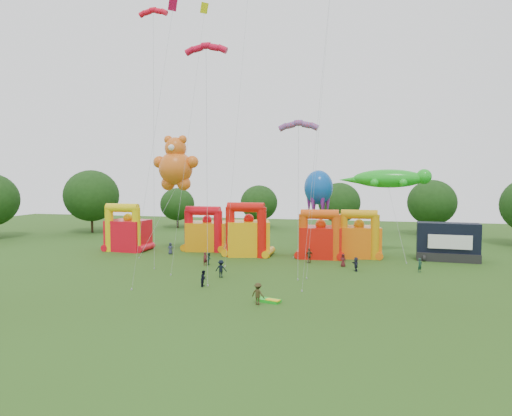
% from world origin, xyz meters
% --- Properties ---
extents(ground, '(160.00, 160.00, 0.00)m').
position_xyz_m(ground, '(0.00, 0.00, 0.00)').
color(ground, '#2A4B15').
rests_on(ground, ground).
extents(tree_ring, '(125.76, 127.88, 12.07)m').
position_xyz_m(tree_ring, '(-1.20, 0.63, 6.26)').
color(tree_ring, '#352314').
rests_on(tree_ring, ground).
extents(bouncy_castle_0, '(5.86, 4.88, 6.98)m').
position_xyz_m(bouncy_castle_0, '(-20.86, 26.26, 2.64)').
color(bouncy_castle_0, red).
rests_on(bouncy_castle_0, ground).
extents(bouncy_castle_1, '(6.41, 5.49, 6.58)m').
position_xyz_m(bouncy_castle_1, '(-9.66, 29.11, 2.48)').
color(bouncy_castle_1, orange).
rests_on(bouncy_castle_1, ground).
extents(bouncy_castle_2, '(6.55, 5.75, 7.37)m').
position_xyz_m(bouncy_castle_2, '(-2.60, 26.25, 2.78)').
color(bouncy_castle_2, '#EEA50C').
rests_on(bouncy_castle_2, ground).
extents(bouncy_castle_3, '(5.77, 4.75, 6.55)m').
position_xyz_m(bouncy_castle_3, '(7.20, 26.71, 2.48)').
color(bouncy_castle_3, red).
rests_on(bouncy_castle_3, ground).
extents(bouncy_castle_4, '(5.93, 5.09, 6.49)m').
position_xyz_m(bouncy_castle_4, '(12.20, 28.29, 2.46)').
color(bouncy_castle_4, orange).
rests_on(bouncy_castle_4, ground).
extents(stage_trailer, '(7.73, 3.36, 4.93)m').
position_xyz_m(stage_trailer, '(23.39, 28.37, 2.37)').
color(stage_trailer, black).
rests_on(stage_trailer, ground).
extents(teddy_bear_kite, '(6.96, 6.71, 16.58)m').
position_xyz_m(teddy_bear_kite, '(-13.55, 24.02, 8.46)').
color(teddy_bear_kite, orange).
rests_on(teddy_bear_kite, ground).
extents(gecko_kite, '(12.49, 8.98, 11.96)m').
position_xyz_m(gecko_kite, '(16.65, 29.86, 7.01)').
color(gecko_kite, green).
rests_on(gecko_kite, ground).
extents(octopus_kite, '(4.80, 8.65, 11.82)m').
position_xyz_m(octopus_kite, '(5.67, 30.38, 5.73)').
color(octopus_kite, '#0B4CAA').
rests_on(octopus_kite, ground).
extents(parafoil_kites, '(23.18, 13.33, 32.91)m').
position_xyz_m(parafoil_kites, '(-8.27, 15.91, 14.56)').
color(parafoil_kites, red).
rests_on(parafoil_kites, ground).
extents(diamond_kites, '(18.54, 19.42, 41.92)m').
position_xyz_m(diamond_kites, '(0.07, 14.92, 16.77)').
color(diamond_kites, '#C1093C').
rests_on(diamond_kites, ground).
extents(folded_kite_bundle, '(2.20, 1.54, 0.31)m').
position_xyz_m(folded_kite_bundle, '(4.86, 4.08, 0.14)').
color(folded_kite_bundle, green).
rests_on(folded_kite_bundle, ground).
extents(spectator_0, '(0.90, 0.70, 1.63)m').
position_xyz_m(spectator_0, '(-13.39, 24.64, 0.82)').
color(spectator_0, '#2A2E46').
rests_on(spectator_0, ground).
extents(spectator_1, '(0.68, 0.70, 1.61)m').
position_xyz_m(spectator_1, '(-5.96, 18.14, 0.81)').
color(spectator_1, '#50161D').
rests_on(spectator_1, ground).
extents(spectator_2, '(0.71, 0.84, 1.52)m').
position_xyz_m(spectator_2, '(-5.62, 18.64, 0.76)').
color(spectator_2, '#173A27').
rests_on(spectator_2, ground).
extents(spectator_3, '(1.27, 0.78, 1.90)m').
position_xyz_m(spectator_3, '(-2.09, 12.23, 0.95)').
color(spectator_3, black).
rests_on(spectator_3, ground).
extents(spectator_4, '(1.11, 1.08, 1.87)m').
position_xyz_m(spectator_4, '(6.21, 22.59, 0.93)').
color(spectator_4, '#3E3619').
rests_on(spectator_4, ground).
extents(spectator_5, '(0.99, 1.59, 1.64)m').
position_xyz_m(spectator_5, '(11.96, 18.86, 0.82)').
color(spectator_5, '#202436').
rests_on(spectator_5, ground).
extents(spectator_6, '(0.86, 0.66, 1.56)m').
position_xyz_m(spectator_6, '(10.43, 21.13, 0.78)').
color(spectator_6, '#4E1618').
rests_on(spectator_6, ground).
extents(spectator_7, '(0.69, 0.69, 1.62)m').
position_xyz_m(spectator_7, '(19.04, 19.98, 0.81)').
color(spectator_7, '#183D2C').
rests_on(spectator_7, ground).
extents(spectator_8, '(0.61, 0.79, 1.62)m').
position_xyz_m(spectator_8, '(-2.53, 8.04, 0.81)').
color(spectator_8, black).
rests_on(spectator_8, ground).
extents(spectator_9, '(1.38, 1.08, 1.88)m').
position_xyz_m(spectator_9, '(4.10, 3.03, 0.94)').
color(spectator_9, '#362E15').
rests_on(spectator_9, ground).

